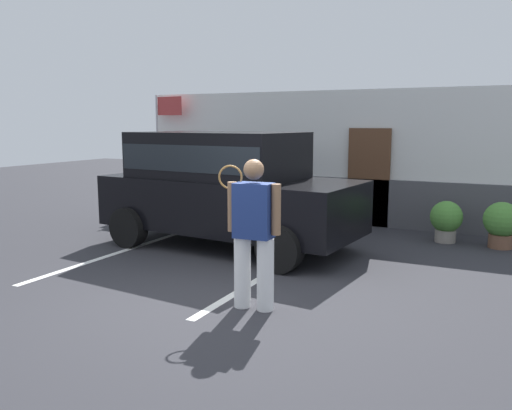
% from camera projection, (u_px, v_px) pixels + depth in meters
% --- Properties ---
extents(ground_plane, '(40.00, 40.00, 0.00)m').
position_uv_depth(ground_plane, '(217.00, 301.00, 6.56)').
color(ground_plane, '#2D2D33').
extents(parking_stripe_0, '(0.12, 4.40, 0.01)m').
position_uv_depth(parking_stripe_0, '(122.00, 251.00, 9.11)').
color(parking_stripe_0, silver).
rests_on(parking_stripe_0, ground_plane).
extents(parking_stripe_1, '(0.12, 4.40, 0.01)m').
position_uv_depth(parking_stripe_1, '(271.00, 272.00, 7.86)').
color(parking_stripe_1, silver).
rests_on(parking_stripe_1, ground_plane).
extents(house_frontage, '(10.36, 0.40, 2.92)m').
position_uv_depth(house_frontage, '(352.00, 161.00, 11.54)').
color(house_frontage, white).
rests_on(house_frontage, ground_plane).
extents(parked_suv, '(4.76, 2.51, 2.05)m').
position_uv_depth(parked_suv, '(224.00, 183.00, 9.31)').
color(parked_suv, black).
rests_on(parked_suv, ground_plane).
extents(tennis_player_man, '(0.80, 0.31, 1.80)m').
position_uv_depth(tennis_player_man, '(253.00, 232.00, 6.18)').
color(tennis_player_man, white).
rests_on(tennis_player_man, ground_plane).
extents(potted_plant_by_porch, '(0.59, 0.59, 0.78)m').
position_uv_depth(potted_plant_by_porch, '(446.00, 219.00, 9.77)').
color(potted_plant_by_porch, gray).
rests_on(potted_plant_by_porch, ground_plane).
extents(potted_plant_secondary, '(0.63, 0.63, 0.83)m').
position_uv_depth(potted_plant_secondary, '(502.00, 223.00, 9.30)').
color(potted_plant_secondary, brown).
rests_on(potted_plant_secondary, ground_plane).
extents(flag_pole, '(0.80, 0.08, 2.90)m').
position_uv_depth(flag_pole, '(163.00, 131.00, 13.17)').
color(flag_pole, silver).
rests_on(flag_pole, ground_plane).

